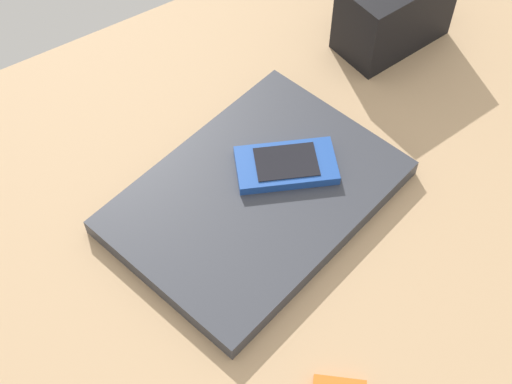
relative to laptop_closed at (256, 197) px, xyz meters
The scene contains 4 objects.
desk_surface 5.55cm from the laptop_closed, 56.79° to the right, with size 120.00×80.00×3.00cm, color tan.
laptop_closed is the anchor object (origin of this frame).
cell_phone_on_laptop 5.01cm from the laptop_closed, 10.91° to the left, with size 12.89×10.34×1.32cm.
desk_organizer 32.65cm from the laptop_closed, 23.80° to the left, with size 14.70×7.85×10.05cm, color black.
Camera 1 is at (-28.16, -36.06, 71.25)cm, focal length 51.13 mm.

